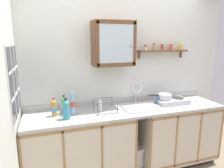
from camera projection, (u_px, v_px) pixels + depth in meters
back_wall at (121, 75)px, 3.00m from camera, size 3.34×0.07×2.67m
side_wall_left at (2, 103)px, 1.70m from camera, size 0.05×3.45×2.67m
lower_cabinet_run at (80, 149)px, 2.69m from camera, size 1.37×0.60×0.90m
lower_cabinet_run_right at (175, 133)px, 3.13m from camera, size 1.18×0.60×0.90m
countertop at (129, 110)px, 2.79m from camera, size 2.70×0.62×0.03m
backsplash at (121, 100)px, 3.05m from camera, size 2.70×0.02×0.08m
sink at (140, 108)px, 2.89m from camera, size 0.53×0.48×0.43m
hot_plate_stove at (172, 101)px, 3.01m from camera, size 0.45×0.26×0.08m
saucepan at (165, 96)px, 2.98m from camera, size 0.34×0.20×0.08m
bottle_water_blue_0 at (73, 103)px, 2.56m from camera, size 0.07×0.07×0.31m
bottle_detergent_teal_1 at (66, 109)px, 2.41m from camera, size 0.08×0.08×0.26m
bottle_juice_amber_2 at (54, 108)px, 2.51m from camera, size 0.06×0.06×0.23m
bottle_soda_green_3 at (64, 105)px, 2.59m from camera, size 0.06×0.06×0.25m
dish_rack at (104, 109)px, 2.69m from camera, size 0.29×0.26×0.17m
mug at (158, 101)px, 2.98m from camera, size 0.12×0.08×0.11m
wall_cabinet at (113, 44)px, 2.70m from camera, size 0.55×0.31×0.58m
spice_shelf at (163, 50)px, 3.03m from camera, size 0.77×0.14×0.23m
window at (13, 82)px, 2.15m from camera, size 0.03×0.65×0.78m
trash_bin at (135, 157)px, 2.95m from camera, size 0.30×0.30×0.38m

